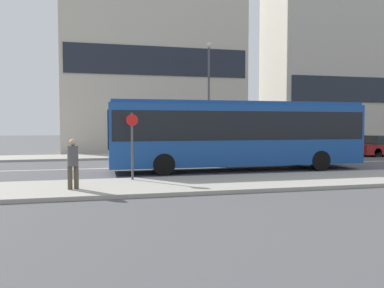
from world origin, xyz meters
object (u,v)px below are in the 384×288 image
Objects in this scene: city_bus at (237,131)px; parked_car_0 at (318,148)px; pedestrian_near_stop at (73,161)px; street_lamp at (209,87)px; bus_stop_sign at (132,141)px.

parked_car_0 is at bearing 33.57° from city_bus.
street_lamp is at bearing 39.57° from pedestrian_near_stop.
city_bus is 1.61× the size of street_lamp.
city_bus is 6.00m from bus_stop_sign.
city_bus is 2.99× the size of parked_car_0.
city_bus is 9.56m from parked_car_0.
street_lamp reaches higher than bus_stop_sign.
city_bus is 8.62m from pedestrian_near_stop.
parked_car_0 is 8.42m from street_lamp.
city_bus is at bearing -144.85° from parked_car_0.
street_lamp is at bearing 60.38° from bus_stop_sign.
parked_car_0 is 15.48m from bus_stop_sign.
street_lamp is (0.68, 7.52, 2.82)m from city_bus.
parked_car_0 is 2.54× the size of pedestrian_near_stop.
pedestrian_near_stop is 0.21× the size of street_lamp.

